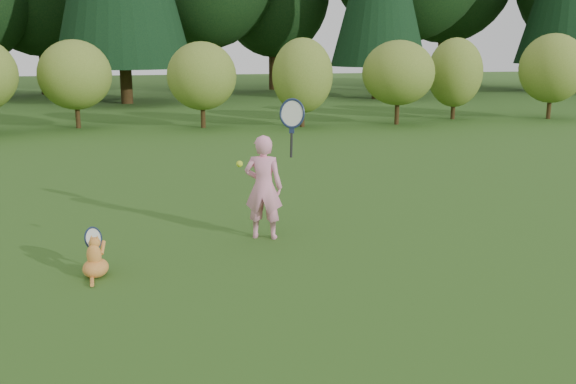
{
  "coord_description": "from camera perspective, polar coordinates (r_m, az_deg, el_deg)",
  "views": [
    {
      "loc": [
        -1.42,
        -6.49,
        2.41
      ],
      "look_at": [
        0.2,
        0.8,
        0.7
      ],
      "focal_mm": 40.0,
      "sensor_mm": 36.0,
      "label": 1
    }
  ],
  "objects": [
    {
      "name": "ground",
      "position": [
        7.07,
        -0.17,
        -7.03
      ],
      "size": [
        100.0,
        100.0,
        0.0
      ],
      "primitive_type": "plane",
      "color": "#2D5117",
      "rests_on": "ground"
    },
    {
      "name": "shrub_row",
      "position": [
        19.57,
        -8.48,
        9.77
      ],
      "size": [
        28.0,
        3.0,
        2.8
      ],
      "primitive_type": null,
      "color": "olive",
      "rests_on": "ground"
    },
    {
      "name": "child",
      "position": [
        8.09,
        -2.1,
        0.65
      ],
      "size": [
        0.79,
        0.53,
        1.99
      ],
      "rotation": [
        0.0,
        0.0,
        2.78
      ],
      "color": "pink",
      "rests_on": "ground"
    },
    {
      "name": "cat",
      "position": [
        7.16,
        -16.8,
        -5.4
      ],
      "size": [
        0.43,
        0.66,
        0.61
      ],
      "rotation": [
        0.0,
        0.0,
        -0.36
      ],
      "color": "#C46B25",
      "rests_on": "ground"
    },
    {
      "name": "tennis_ball",
      "position": [
        6.54,
        -4.33,
        2.5
      ],
      "size": [
        0.07,
        0.07,
        0.07
      ],
      "color": "#C7E61B",
      "rests_on": "ground"
    }
  ]
}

